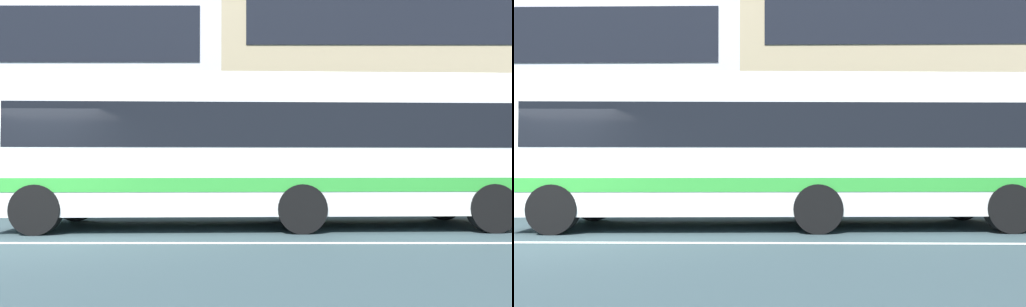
{
  "view_description": "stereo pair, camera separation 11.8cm",
  "coord_description": "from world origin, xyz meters",
  "views": [
    {
      "loc": [
        4.35,
        -8.22,
        1.36
      ],
      "look_at": [
        4.31,
        2.11,
        1.64
      ],
      "focal_mm": 32.52,
      "sensor_mm": 36.0,
      "label": 1
    },
    {
      "loc": [
        4.47,
        -8.21,
        1.36
      ],
      "look_at": [
        4.31,
        2.11,
        1.64
      ],
      "focal_mm": 32.52,
      "sensor_mm": 36.0,
      "label": 2
    }
  ],
  "objects": [
    {
      "name": "lane_centre_line",
      "position": [
        0.0,
        0.0,
        0.0
      ],
      "size": [
        60.0,
        0.16,
        0.01
      ],
      "primitive_type": "cube",
      "color": "silver",
      "rests_on": "ground_plane"
    },
    {
      "name": "ground_plane",
      "position": [
        0.0,
        0.0,
        0.0
      ],
      "size": [
        160.0,
        160.0,
        0.0
      ],
      "primitive_type": "plane",
      "color": "#334549"
    },
    {
      "name": "hedge_row_far",
      "position": [
        -1.29,
        5.89,
        0.4
      ],
      "size": [
        22.29,
        1.1,
        0.8
      ],
      "primitive_type": "cube",
      "color": "#23531C",
      "rests_on": "ground_plane"
    },
    {
      "name": "transit_bus",
      "position": [
        4.55,
        2.29,
        1.82
      ],
      "size": [
        11.29,
        2.95,
        3.31
      ],
      "color": "silver",
      "rests_on": "ground_plane"
    },
    {
      "name": "apartment_block_left",
      "position": [
        -8.3,
        15.59,
        5.92
      ],
      "size": [
        22.4,
        9.43,
        11.83
      ],
      "color": "silver",
      "rests_on": "ground_plane"
    },
    {
      "name": "apartment_block_right",
      "position": [
        15.85,
        15.59,
        6.67
      ],
      "size": [
        25.9,
        9.43,
        13.35
      ],
      "color": "tan",
      "rests_on": "ground_plane"
    }
  ]
}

